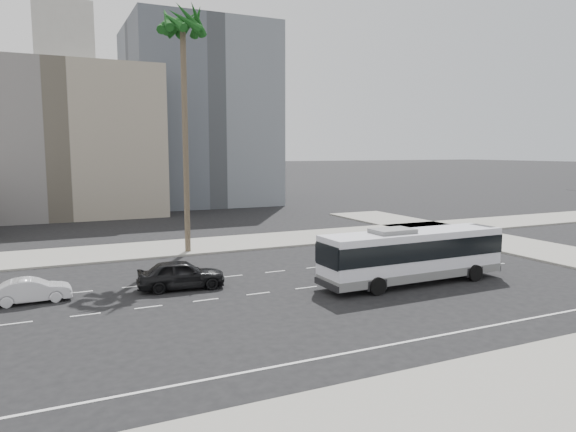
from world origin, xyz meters
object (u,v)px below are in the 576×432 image
car_a (181,274)px  palm_near (183,30)px  car_b (32,290)px  city_bus (413,254)px

car_a → palm_near: bearing=-10.3°
car_a → car_b: (-7.76, 0.60, -0.21)m
car_a → city_bus: bearing=-103.6°
city_bus → palm_near: bearing=122.5°
car_a → palm_near: size_ratio=0.27×
palm_near → car_a: bearing=-106.2°
car_b → palm_near: 21.70m
car_a → palm_near: (3.01, 10.35, 15.92)m
car_b → palm_near: (10.76, 9.75, 16.13)m
car_a → palm_near: 19.23m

